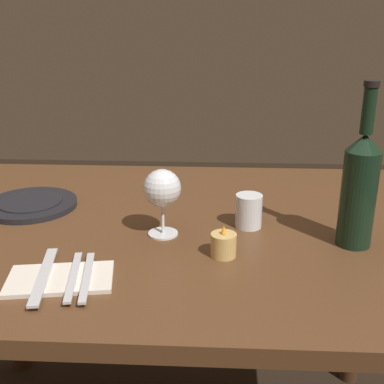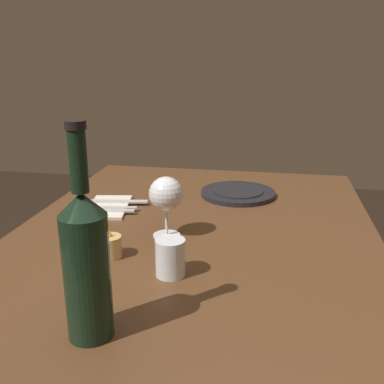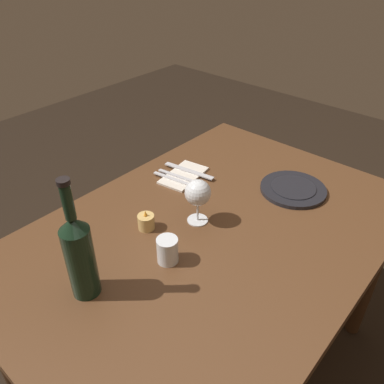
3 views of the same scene
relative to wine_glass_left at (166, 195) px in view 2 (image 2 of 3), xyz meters
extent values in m
cube|color=#56351E|center=(-0.01, -0.06, -0.12)|extent=(1.30, 0.90, 0.04)
cylinder|color=#412816|center=(0.57, -0.44, -0.49)|extent=(0.06, 0.06, 0.70)
cylinder|color=#412816|center=(0.57, 0.32, -0.49)|extent=(0.06, 0.06, 0.70)
cylinder|color=white|center=(0.00, 0.00, -0.10)|extent=(0.07, 0.07, 0.00)
cylinder|color=white|center=(0.00, 0.00, -0.07)|extent=(0.01, 0.01, 0.07)
sphere|color=white|center=(0.00, 0.00, 0.00)|extent=(0.08, 0.08, 0.08)
cylinder|color=maroon|center=(0.00, 0.00, 0.00)|extent=(0.06, 0.06, 0.03)
cylinder|color=black|center=(-0.41, 0.03, 0.00)|extent=(0.07, 0.07, 0.20)
cone|color=black|center=(-0.41, 0.03, 0.12)|extent=(0.07, 0.07, 0.03)
cylinder|color=black|center=(-0.41, 0.03, 0.18)|extent=(0.03, 0.03, 0.09)
cylinder|color=black|center=(-0.41, 0.03, 0.23)|extent=(0.03, 0.03, 0.01)
cylinder|color=white|center=(-0.19, -0.05, -0.07)|extent=(0.06, 0.06, 0.08)
cylinder|color=silver|center=(-0.19, -0.05, -0.09)|extent=(0.05, 0.05, 0.03)
cylinder|color=#DBB266|center=(-0.13, 0.10, -0.08)|extent=(0.05, 0.05, 0.05)
cylinder|color=white|center=(-0.13, 0.10, -0.09)|extent=(0.04, 0.04, 0.03)
cone|color=#F99E2D|center=(-0.13, 0.10, -0.05)|extent=(0.01, 0.01, 0.02)
cylinder|color=black|center=(0.35, -0.14, -0.10)|extent=(0.23, 0.23, 0.01)
cylinder|color=black|center=(0.35, -0.14, -0.09)|extent=(0.16, 0.16, 0.00)
cube|color=silver|center=(0.17, 0.21, -0.10)|extent=(0.20, 0.14, 0.01)
cube|color=silver|center=(0.14, 0.21, -0.09)|extent=(0.04, 0.18, 0.00)
cube|color=silver|center=(0.12, 0.21, -0.09)|extent=(0.04, 0.18, 0.00)
cube|color=silver|center=(0.20, 0.21, -0.09)|extent=(0.05, 0.21, 0.00)
camera|label=1|loc=(-0.12, 0.99, 0.36)|focal=46.47mm
camera|label=2|loc=(-0.98, -0.24, 0.33)|focal=42.02mm
camera|label=3|loc=(-0.74, -0.63, 0.68)|focal=36.59mm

